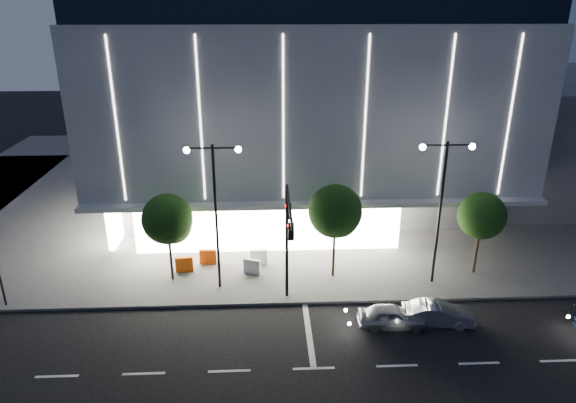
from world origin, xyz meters
The scene contains 17 objects.
ground centered at (0.00, 0.00, 0.00)m, with size 160.00×160.00×0.00m, color black.
sidewalk_museum centered at (5.00, 24.00, 0.07)m, with size 70.00×40.00×0.15m, color #474747.
museum centered at (2.98, 22.31, 9.27)m, with size 30.00×25.80×18.00m.
annex_building centered at (26.00, 24.00, 5.00)m, with size 16.00×20.00×10.00m, color #4C4C51.
traffic_mast centered at (1.00, 3.34, 5.03)m, with size 0.33×5.89×7.07m.
street_lamp_west centered at (-3.00, 6.00, 5.96)m, with size 3.16×0.36×9.00m.
street_lamp_east centered at (10.00, 6.00, 5.96)m, with size 3.16×0.36×9.00m.
ped_signal_far centered at (-15.00, 4.50, 1.89)m, with size 0.22×0.24×3.00m.
tree_left centered at (-5.97, 7.02, 4.03)m, with size 3.02×3.02×5.72m.
tree_mid centered at (4.03, 7.02, 4.33)m, with size 3.25×3.25×6.15m.
tree_right centered at (13.03, 7.02, 3.88)m, with size 2.91×2.91×5.51m.
car_lead centered at (6.47, 1.68, 0.62)m, with size 1.47×3.65×1.24m, color gray.
car_second centered at (8.98, 1.81, 0.62)m, with size 1.31×3.76×1.24m, color #A8AAB0.
barrier_a centered at (-5.39, 7.94, 0.65)m, with size 1.10×0.25×1.00m, color #E9540C.
barrier_b centered at (-0.66, 8.73, 0.65)m, with size 1.10×0.25×1.00m, color white.
barrier_c centered at (-3.98, 8.92, 0.65)m, with size 1.10×0.25×1.00m, color #DB510C.
barrier_d centered at (-1.08, 7.46, 0.65)m, with size 1.10×0.25×1.00m, color silver.
Camera 1 is at (-0.13, -21.16, 16.33)m, focal length 32.00 mm.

